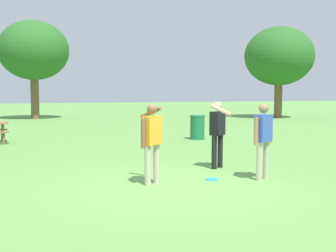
{
  "coord_description": "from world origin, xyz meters",
  "views": [
    {
      "loc": [
        -2.59,
        -7.95,
        1.9
      ],
      "look_at": [
        0.59,
        2.31,
        1.0
      ],
      "focal_mm": 44.8,
      "sensor_mm": 36.0,
      "label": 1
    }
  ],
  "objects_px": {
    "tree_far_right": "(279,56)",
    "person_bystander": "(263,136)",
    "person_thrower": "(152,137)",
    "tree_broad_center": "(34,51)",
    "person_catcher": "(218,129)",
    "trash_can_further_along": "(197,127)",
    "frisbee": "(212,179)"
  },
  "relations": [
    {
      "from": "person_bystander",
      "to": "tree_broad_center",
      "type": "height_order",
      "value": "tree_broad_center"
    },
    {
      "from": "tree_broad_center",
      "to": "person_catcher",
      "type": "bearing_deg",
      "value": -77.9
    },
    {
      "from": "trash_can_further_along",
      "to": "tree_broad_center",
      "type": "distance_m",
      "value": 16.33
    },
    {
      "from": "person_bystander",
      "to": "tree_broad_center",
      "type": "bearing_deg",
      "value": 102.28
    },
    {
      "from": "tree_far_right",
      "to": "tree_broad_center",
      "type": "bearing_deg",
      "value": 166.54
    },
    {
      "from": "person_thrower",
      "to": "trash_can_further_along",
      "type": "distance_m",
      "value": 8.11
    },
    {
      "from": "person_catcher",
      "to": "person_bystander",
      "type": "relative_size",
      "value": 1.0
    },
    {
      "from": "tree_broad_center",
      "to": "trash_can_further_along",
      "type": "bearing_deg",
      "value": -67.06
    },
    {
      "from": "person_thrower",
      "to": "person_catcher",
      "type": "distance_m",
      "value": 2.35
    },
    {
      "from": "person_catcher",
      "to": "tree_broad_center",
      "type": "xyz_separation_m",
      "value": [
        -4.39,
        20.48,
        3.63
      ]
    },
    {
      "from": "trash_can_further_along",
      "to": "person_thrower",
      "type": "bearing_deg",
      "value": -117.83
    },
    {
      "from": "person_bystander",
      "to": "tree_far_right",
      "type": "distance_m",
      "value": 21.72
    },
    {
      "from": "person_thrower",
      "to": "tree_far_right",
      "type": "relative_size",
      "value": 0.26
    },
    {
      "from": "person_thrower",
      "to": "tree_far_right",
      "type": "bearing_deg",
      "value": 51.78
    },
    {
      "from": "person_bystander",
      "to": "tree_far_right",
      "type": "bearing_deg",
      "value": 57.25
    },
    {
      "from": "person_catcher",
      "to": "trash_can_further_along",
      "type": "bearing_deg",
      "value": 73.38
    },
    {
      "from": "frisbee",
      "to": "person_bystander",
      "type": "bearing_deg",
      "value": -15.08
    },
    {
      "from": "trash_can_further_along",
      "to": "tree_broad_center",
      "type": "xyz_separation_m",
      "value": [
        -6.16,
        14.55,
        4.11
      ]
    },
    {
      "from": "tree_far_right",
      "to": "person_bystander",
      "type": "bearing_deg",
      "value": -122.75
    },
    {
      "from": "person_catcher",
      "to": "trash_can_further_along",
      "type": "height_order",
      "value": "person_catcher"
    },
    {
      "from": "person_bystander",
      "to": "trash_can_further_along",
      "type": "height_order",
      "value": "person_bystander"
    },
    {
      "from": "person_catcher",
      "to": "person_bystander",
      "type": "distance_m",
      "value": 1.54
    },
    {
      "from": "trash_can_further_along",
      "to": "tree_broad_center",
      "type": "bearing_deg",
      "value": 112.94
    },
    {
      "from": "person_thrower",
      "to": "tree_broad_center",
      "type": "bearing_deg",
      "value": 96.26
    },
    {
      "from": "person_bystander",
      "to": "tree_far_right",
      "type": "relative_size",
      "value": 0.26
    },
    {
      "from": "tree_broad_center",
      "to": "person_thrower",
      "type": "bearing_deg",
      "value": -83.74
    },
    {
      "from": "tree_broad_center",
      "to": "tree_far_right",
      "type": "height_order",
      "value": "tree_broad_center"
    },
    {
      "from": "tree_broad_center",
      "to": "person_bystander",
      "type": "bearing_deg",
      "value": -77.72
    },
    {
      "from": "person_thrower",
      "to": "person_bystander",
      "type": "bearing_deg",
      "value": -6.24
    },
    {
      "from": "trash_can_further_along",
      "to": "person_bystander",
      "type": "bearing_deg",
      "value": -100.54
    },
    {
      "from": "person_catcher",
      "to": "trash_can_further_along",
      "type": "xyz_separation_m",
      "value": [
        1.77,
        5.93,
        -0.48
      ]
    },
    {
      "from": "person_bystander",
      "to": "tree_broad_center",
      "type": "distance_m",
      "value": 22.78
    }
  ]
}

